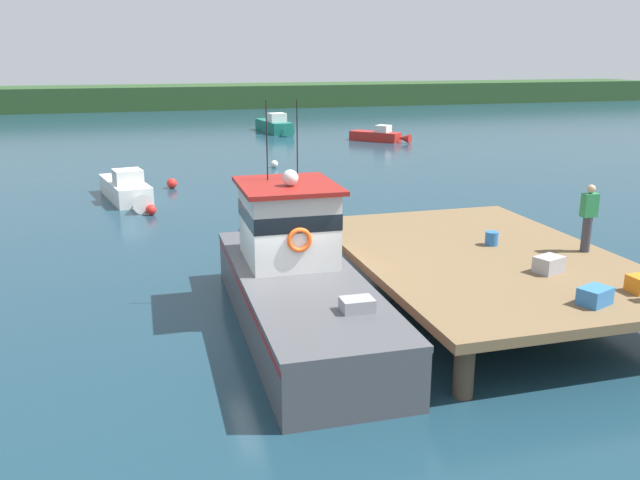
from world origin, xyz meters
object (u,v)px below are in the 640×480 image
at_px(main_fishing_boat, 295,277).
at_px(mooring_buoy_outer, 151,210).
at_px(bait_bucket, 492,238).
at_px(deckhand_by_the_boat, 588,217).
at_px(crate_stack_near_edge, 595,296).
at_px(moored_boat_off_the_point, 127,190).
at_px(mooring_buoy_inshore, 274,164).
at_px(mooring_buoy_spare_mooring, 172,183).
at_px(moored_boat_near_channel, 379,136).
at_px(crate_single_by_cleat, 549,264).
at_px(moored_boat_outer_mooring, 275,126).

relative_size(main_fishing_boat, mooring_buoy_outer, 25.23).
xyz_separation_m(bait_bucket, deckhand_by_the_boat, (1.87, -1.11, 0.69)).
bearing_deg(crate_stack_near_edge, moored_boat_off_the_point, 115.67).
distance_m(crate_stack_near_edge, mooring_buoy_outer, 16.80).
bearing_deg(moored_boat_off_the_point, bait_bucket, -57.31).
relative_size(bait_bucket, mooring_buoy_inshore, 0.88).
relative_size(main_fishing_boat, mooring_buoy_inshore, 25.39).
bearing_deg(main_fishing_boat, mooring_buoy_inshore, 79.24).
distance_m(mooring_buoy_outer, mooring_buoy_spare_mooring, 5.06).
bearing_deg(moored_boat_off_the_point, mooring_buoy_inshore, 40.13).
xyz_separation_m(crate_stack_near_edge, moored_boat_near_channel, (8.04, 32.71, -0.99)).
distance_m(main_fishing_boat, deckhand_by_the_boat, 7.13).
distance_m(crate_single_by_cleat, mooring_buoy_spare_mooring, 19.24).
xyz_separation_m(moored_boat_outer_mooring, moored_boat_off_the_point, (-10.86, -21.90, -0.05)).
bearing_deg(moored_boat_near_channel, deckhand_by_the_boat, -101.40).
distance_m(moored_boat_off_the_point, mooring_buoy_inshore, 9.73).
bearing_deg(crate_stack_near_edge, bait_bucket, 87.37).
relative_size(crate_stack_near_edge, mooring_buoy_outer, 1.54).
distance_m(bait_bucket, mooring_buoy_spare_mooring, 17.13).
height_order(mooring_buoy_outer, mooring_buoy_inshore, mooring_buoy_outer).
bearing_deg(crate_single_by_cleat, moored_boat_near_channel, 75.88).
relative_size(main_fishing_boat, crate_stack_near_edge, 16.38).
height_order(main_fishing_boat, moored_boat_off_the_point, main_fishing_boat).
xyz_separation_m(deckhand_by_the_boat, mooring_buoy_inshore, (-3.16, 20.95, -1.87)).
bearing_deg(bait_bucket, crate_single_by_cleat, -87.35).
distance_m(bait_bucket, moored_boat_outer_mooring, 35.55).
relative_size(crate_single_by_cleat, bait_bucket, 1.76).
height_order(moored_boat_off_the_point, moored_boat_near_channel, moored_boat_off_the_point).
xyz_separation_m(crate_single_by_cleat, moored_boat_off_the_point, (-8.82, 15.82, -0.92)).
xyz_separation_m(moored_boat_off_the_point, mooring_buoy_spare_mooring, (1.91, 2.10, -0.23)).
height_order(main_fishing_boat, crate_single_by_cleat, main_fishing_boat).
bearing_deg(mooring_buoy_inshore, main_fishing_boat, -100.76).
bearing_deg(moored_boat_near_channel, moored_boat_outer_mooring, 129.48).
bearing_deg(mooring_buoy_spare_mooring, moored_boat_near_channel, 41.29).
bearing_deg(deckhand_by_the_boat, moored_boat_off_the_point, 125.79).
bearing_deg(deckhand_by_the_boat, mooring_buoy_inshore, 98.57).
distance_m(moored_boat_outer_mooring, mooring_buoy_spare_mooring, 21.73).
distance_m(deckhand_by_the_boat, mooring_buoy_inshore, 21.27).
distance_m(moored_boat_near_channel, mooring_buoy_inshore, 12.62).
bearing_deg(mooring_buoy_spare_mooring, crate_stack_near_edge, -71.55).
xyz_separation_m(bait_bucket, moored_boat_near_channel, (7.85, 28.55, -0.99)).
bearing_deg(mooring_buoy_inshore, crate_single_by_cleat, -86.41).
relative_size(crate_stack_near_edge, deckhand_by_the_boat, 0.37).
xyz_separation_m(crate_stack_near_edge, mooring_buoy_inshore, (-1.09, 24.00, -1.17)).
bearing_deg(deckhand_by_the_boat, crate_stack_near_edge, -124.08).
height_order(moored_boat_off_the_point, mooring_buoy_inshore, moored_boat_off_the_point).
distance_m(moored_boat_off_the_point, mooring_buoy_spare_mooring, 2.84).
height_order(bait_bucket, moored_boat_off_the_point, bait_bucket).
bearing_deg(moored_boat_near_channel, bait_bucket, -105.38).
height_order(bait_bucket, mooring_buoy_outer, bait_bucket).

